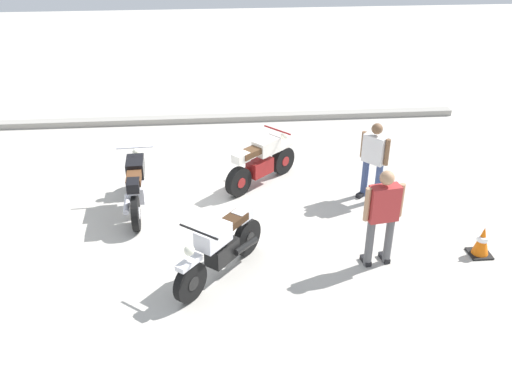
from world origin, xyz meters
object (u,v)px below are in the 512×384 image
Objects in this scene: person_in_red_shirt at (383,213)px; person_in_white_shirt at (374,157)px; motorcycle_silver_cruiser at (221,247)px; motorcycle_cream_vintage at (261,162)px; traffic_cone at (482,241)px; motorcycle_black_cruiser at (136,185)px.

person_in_white_shirt is at bearing -21.16° from person_in_red_shirt.
motorcycle_silver_cruiser is 1.09× the size of motorcycle_cream_vintage.
motorcycle_cream_vintage is 0.98× the size of person_in_white_shirt.
person_in_red_shirt is 3.19× the size of traffic_cone.
person_in_white_shirt is (2.10, -0.78, 0.40)m from motorcycle_cream_vintage.
person_in_red_shirt is at bearing -120.54° from motorcycle_black_cruiser.
motorcycle_black_cruiser is at bearing 53.51° from person_in_red_shirt.
traffic_cone is at bearing 131.75° from motorcycle_silver_cruiser.
motorcycle_black_cruiser is 1.33× the size of person_in_white_shirt.
motorcycle_cream_vintage is at bearing -74.09° from motorcycle_black_cruiser.
person_in_white_shirt reaches higher than traffic_cone.
motorcycle_cream_vintage is 0.92× the size of person_in_red_shirt.
motorcycle_cream_vintage is 4.46m from traffic_cone.
motorcycle_black_cruiser reaches higher than traffic_cone.
motorcycle_cream_vintage is 3.40m from person_in_red_shirt.
motorcycle_black_cruiser is 3.95× the size of traffic_cone.
person_in_white_shirt is (3.01, 2.25, 0.36)m from motorcycle_silver_cruiser.
traffic_cone is at bearing -112.05° from motorcycle_black_cruiser.
traffic_cone is (5.85, -2.01, -0.26)m from motorcycle_black_cruiser.
person_in_white_shirt is at bearing 122.81° from traffic_cone.
person_in_white_shirt is at bearing 166.10° from motorcycle_silver_cruiser.
motorcycle_black_cruiser is 1.24× the size of person_in_red_shirt.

